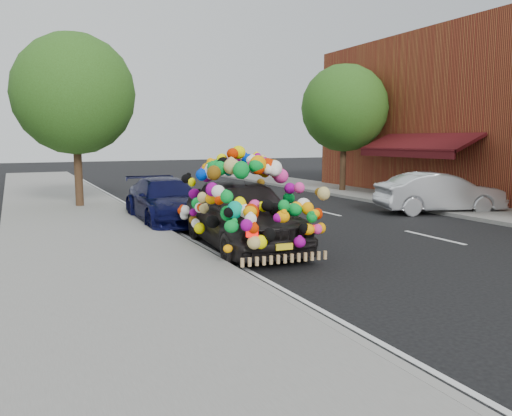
# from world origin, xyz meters

# --- Properties ---
(ground) EXTENTS (100.00, 100.00, 0.00)m
(ground) POSITION_xyz_m (0.00, 0.00, 0.00)
(ground) COLOR black
(ground) RESTS_ON ground
(sidewalk) EXTENTS (4.00, 60.00, 0.12)m
(sidewalk) POSITION_xyz_m (-4.30, 0.00, 0.06)
(sidewalk) COLOR gray
(sidewalk) RESTS_ON ground
(kerb) EXTENTS (0.15, 60.00, 0.13)m
(kerb) POSITION_xyz_m (-2.35, 0.00, 0.07)
(kerb) COLOR gray
(kerb) RESTS_ON ground
(footpath_far) EXTENTS (3.00, 40.00, 0.12)m
(footpath_far) POSITION_xyz_m (8.20, 3.00, 0.06)
(footpath_far) COLOR gray
(footpath_far) RESTS_ON ground
(lane_markings) EXTENTS (6.00, 50.00, 0.01)m
(lane_markings) POSITION_xyz_m (3.60, 0.00, 0.01)
(lane_markings) COLOR silver
(lane_markings) RESTS_ON ground
(tree_near_sidewalk) EXTENTS (4.20, 4.20, 6.13)m
(tree_near_sidewalk) POSITION_xyz_m (-3.80, 9.50, 4.02)
(tree_near_sidewalk) COLOR #332114
(tree_near_sidewalk) RESTS_ON ground
(tree_far_b) EXTENTS (4.00, 4.00, 5.90)m
(tree_far_b) POSITION_xyz_m (8.00, 10.00, 3.89)
(tree_far_b) COLOR #332114
(tree_far_b) RESTS_ON ground
(plush_art_car) EXTENTS (2.67, 5.05, 2.24)m
(plush_art_car) POSITION_xyz_m (-1.21, 1.14, 1.15)
(plush_art_car) COLOR black
(plush_art_car) RESTS_ON ground
(navy_sedan) EXTENTS (1.90, 4.53, 1.31)m
(navy_sedan) POSITION_xyz_m (-1.80, 5.38, 0.65)
(navy_sedan) COLOR #080932
(navy_sedan) RESTS_ON ground
(silver_hatchback) EXTENTS (4.40, 2.67, 1.37)m
(silver_hatchback) POSITION_xyz_m (7.00, 3.12, 0.68)
(silver_hatchback) COLOR silver
(silver_hatchback) RESTS_ON ground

